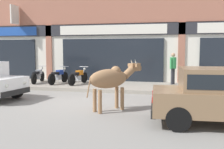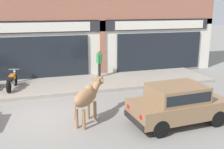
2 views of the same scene
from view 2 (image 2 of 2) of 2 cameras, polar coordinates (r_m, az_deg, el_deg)
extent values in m
plane|color=gray|center=(10.58, -14.63, -8.94)|extent=(90.00, 90.00, 0.00)
cube|color=gray|center=(14.18, -15.38, -2.64)|extent=(19.00, 3.30, 0.17)
cube|color=silver|center=(15.71, -16.01, 5.00)|extent=(23.00, 0.55, 3.40)
cube|color=#28282D|center=(15.25, -16.34, 9.83)|extent=(22.08, 0.08, 0.64)
cube|color=black|center=(15.45, -15.90, 3.53)|extent=(5.83, 0.10, 2.40)
cube|color=silver|center=(15.22, -16.33, 9.82)|extent=(6.13, 0.05, 0.52)
cube|color=#9E604C|center=(15.94, -2.04, 5.67)|extent=(0.36, 0.12, 3.40)
cube|color=black|center=(17.34, 10.38, 4.97)|extent=(5.83, 0.10, 2.40)
cube|color=silver|center=(17.13, 10.67, 10.58)|extent=(6.13, 0.05, 0.52)
ellipsoid|color=#936B47|center=(9.35, -5.75, -4.95)|extent=(1.29, 1.41, 0.60)
sphere|color=#936B47|center=(9.51, -4.99, -3.16)|extent=(0.32, 0.32, 0.32)
cylinder|color=#936B47|center=(10.00, -5.20, -7.66)|extent=(0.12, 0.12, 0.72)
cylinder|color=#936B47|center=(9.88, -3.72, -7.92)|extent=(0.12, 0.12, 0.72)
cylinder|color=#936B47|center=(9.30, -7.72, -9.47)|extent=(0.12, 0.12, 0.72)
cylinder|color=#936B47|center=(9.17, -6.15, -9.78)|extent=(0.12, 0.12, 0.72)
cylinder|color=#936B47|center=(9.99, -3.55, -2.72)|extent=(0.48, 0.51, 0.43)
cube|color=#936B47|center=(10.17, -2.92, -1.41)|extent=(0.40, 0.42, 0.26)
cube|color=brown|center=(10.34, -2.49, -1.37)|extent=(0.21, 0.21, 0.14)
cone|color=beige|center=(10.13, -3.54, -0.43)|extent=(0.12, 0.12, 0.19)
cone|color=beige|center=(10.04, -2.52, -0.54)|extent=(0.12, 0.12, 0.19)
cube|color=#936B47|center=(10.15, -3.93, -1.10)|extent=(0.13, 0.12, 0.10)
cube|color=#936B47|center=(10.02, -2.30, -1.29)|extent=(0.13, 0.12, 0.10)
cylinder|color=#936B47|center=(8.82, -8.01, -7.74)|extent=(0.14, 0.15, 0.60)
cylinder|color=black|center=(11.09, 16.95, -6.33)|extent=(0.61, 0.22, 0.60)
cylinder|color=black|center=(10.08, 21.93, -8.88)|extent=(0.61, 0.22, 0.60)
cylinder|color=black|center=(9.92, 6.20, -8.24)|extent=(0.61, 0.22, 0.60)
cylinder|color=black|center=(8.78, 10.50, -11.54)|extent=(0.61, 0.22, 0.60)
cube|color=#846647|center=(9.80, 14.23, -7.03)|extent=(3.60, 1.82, 0.60)
cube|color=#846647|center=(9.55, 13.95, -3.87)|extent=(1.99, 1.56, 0.56)
cube|color=black|center=(9.55, 13.95, -3.87)|extent=(1.84, 1.57, 0.35)
cube|color=black|center=(10.91, 21.71, -6.64)|extent=(0.22, 1.52, 0.20)
cube|color=black|center=(9.06, 4.95, -9.93)|extent=(0.22, 1.52, 0.20)
sphere|color=silver|center=(11.17, 20.34, -4.40)|extent=(0.14, 0.14, 0.14)
cube|color=red|center=(9.34, 3.54, -7.01)|extent=(0.04, 0.16, 0.14)
cube|color=red|center=(8.52, 6.29, -9.25)|extent=(0.04, 0.16, 0.14)
cylinder|color=black|center=(14.53, -20.34, -1.14)|extent=(0.20, 0.57, 0.56)
cylinder|color=black|center=(13.36, -21.56, -2.56)|extent=(0.20, 0.57, 0.56)
cube|color=#B2B5BA|center=(13.91, -20.96, -1.68)|extent=(0.25, 0.35, 0.24)
cube|color=orange|center=(14.00, -20.90, -0.48)|extent=(0.31, 0.44, 0.24)
cube|color=black|center=(13.63, -21.29, -0.99)|extent=(0.31, 0.55, 0.12)
cylinder|color=#B2B5BA|center=(14.40, -20.50, -0.05)|extent=(0.09, 0.27, 0.59)
cylinder|color=#B2B5BA|center=(14.37, -20.56, 1.07)|extent=(0.52, 0.12, 0.03)
sphere|color=silver|center=(14.46, -20.46, 0.66)|extent=(0.12, 0.12, 0.12)
cylinder|color=#B2B5BA|center=(13.63, -21.73, -2.43)|extent=(0.14, 0.48, 0.06)
cylinder|color=#2D2D33|center=(15.22, -2.87, 0.93)|extent=(0.11, 0.11, 0.82)
cylinder|color=#2D2D33|center=(15.39, -2.69, 1.08)|extent=(0.11, 0.11, 0.82)
cylinder|color=#33934C|center=(15.16, -2.81, 3.55)|extent=(0.32, 0.32, 0.56)
cylinder|color=#33934C|center=(14.97, -3.02, 3.29)|extent=(0.08, 0.08, 0.56)
cylinder|color=#33934C|center=(15.36, -2.60, 3.59)|extent=(0.08, 0.08, 0.56)
sphere|color=tan|center=(15.09, -2.83, 5.04)|extent=(0.20, 0.20, 0.20)
camera|label=1|loc=(4.28, 54.81, -22.96)|focal=42.00mm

